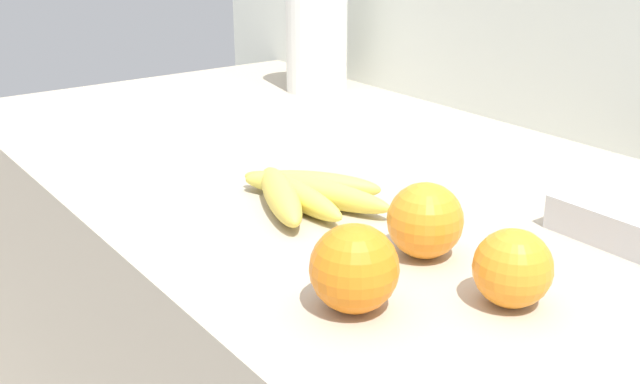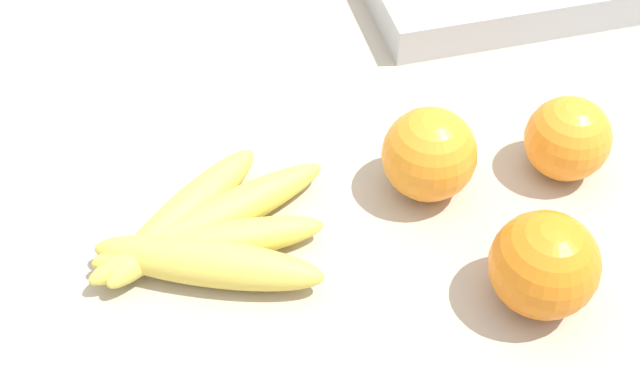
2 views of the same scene
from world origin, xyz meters
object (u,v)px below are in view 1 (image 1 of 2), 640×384
at_px(orange_center, 354,268).
at_px(paper_towel_roll, 317,19).
at_px(banana_bunch, 300,191).
at_px(orange_far_right, 513,268).
at_px(orange_back_left, 425,220).

distance_m(orange_center, paper_towel_roll, 0.87).
bearing_deg(banana_bunch, orange_center, -24.61).
height_order(orange_far_right, orange_back_left, orange_back_left).
bearing_deg(paper_towel_roll, orange_center, -34.21).
relative_size(banana_bunch, orange_back_left, 2.66).
bearing_deg(orange_far_right, orange_center, -123.09).
relative_size(banana_bunch, orange_far_right, 2.91).
bearing_deg(banana_bunch, orange_far_right, 2.24).
bearing_deg(banana_bunch, orange_back_left, 6.09).
height_order(orange_far_right, orange_center, orange_center).
bearing_deg(orange_center, orange_back_left, 108.38).
distance_m(orange_far_right, paper_towel_roll, 0.88).
relative_size(orange_center, paper_towel_roll, 0.26).
xyz_separation_m(banana_bunch, orange_center, (0.24, -0.11, 0.02)).
height_order(orange_back_left, orange_center, orange_center).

